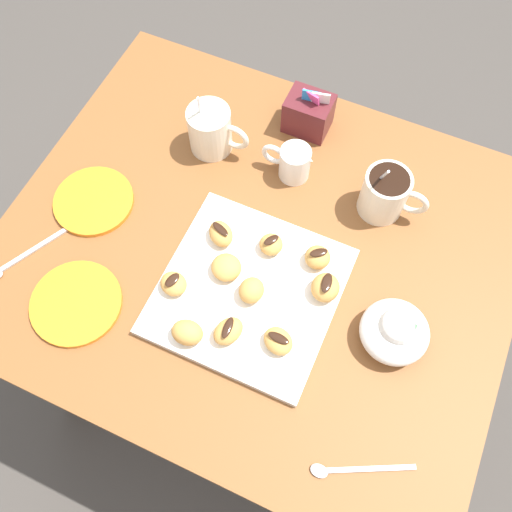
{
  "coord_description": "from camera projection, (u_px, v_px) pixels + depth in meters",
  "views": [
    {
      "loc": [
        0.18,
        -0.42,
        1.63
      ],
      "look_at": [
        0.01,
        -0.03,
        0.74
      ],
      "focal_mm": 38.54,
      "sensor_mm": 36.0,
      "label": 1
    }
  ],
  "objects": [
    {
      "name": "beignet_3",
      "position": [
        278.0,
        341.0,
        0.91
      ],
      "size": [
        0.07,
        0.06,
        0.03
      ],
      "primitive_type": "ellipsoid",
      "rotation": [
        0.0,
        0.0,
        5.86
      ],
      "color": "#D19347",
      "rests_on": "pastry_plate_square"
    },
    {
      "name": "beignet_5",
      "position": [
        251.0,
        290.0,
        0.94
      ],
      "size": [
        0.04,
        0.05,
        0.04
      ],
      "primitive_type": "ellipsoid",
      "rotation": [
        0.0,
        0.0,
        4.68
      ],
      "color": "#D19347",
      "rests_on": "pastry_plate_square"
    },
    {
      "name": "chocolate_drizzle_6",
      "position": [
        327.0,
        283.0,
        0.92
      ],
      "size": [
        0.02,
        0.04,
        0.0
      ],
      "primitive_type": "ellipsoid",
      "rotation": [
        0.0,
        0.0,
        1.7
      ],
      "color": "black",
      "rests_on": "beignet_6"
    },
    {
      "name": "coffee_mug_cream_right",
      "position": [
        386.0,
        193.0,
        1.01
      ],
      "size": [
        0.13,
        0.09,
        0.15
      ],
      "color": "silver",
      "rests_on": "dining_table"
    },
    {
      "name": "beignet_4",
      "position": [
        318.0,
        257.0,
        0.97
      ],
      "size": [
        0.06,
        0.06,
        0.04
      ],
      "primitive_type": "ellipsoid",
      "rotation": [
        0.0,
        0.0,
        3.59
      ],
      "color": "#D19347",
      "rests_on": "pastry_plate_square"
    },
    {
      "name": "chocolate_drizzle_3",
      "position": [
        279.0,
        338.0,
        0.89
      ],
      "size": [
        0.04,
        0.02,
        0.0
      ],
      "primitive_type": "ellipsoid",
      "rotation": [
        0.0,
        0.0,
        6.23
      ],
      "color": "black",
      "rests_on": "beignet_3"
    },
    {
      "name": "dining_table",
      "position": [
        257.0,
        277.0,
        1.14
      ],
      "size": [
        0.94,
        0.79,
        0.72
      ],
      "color": "brown",
      "rests_on": "ground_plane"
    },
    {
      "name": "beignet_1",
      "position": [
        228.0,
        331.0,
        0.91
      ],
      "size": [
        0.06,
        0.07,
        0.03
      ],
      "primitive_type": "ellipsoid",
      "rotation": [
        0.0,
        0.0,
        1.18
      ],
      "color": "#D19347",
      "rests_on": "pastry_plate_square"
    },
    {
      "name": "chocolate_drizzle_1",
      "position": [
        228.0,
        328.0,
        0.9
      ],
      "size": [
        0.02,
        0.04,
        0.0
      ],
      "primitive_type": "ellipsoid",
      "rotation": [
        0.0,
        0.0,
        1.65
      ],
      "color": "black",
      "rests_on": "beignet_1"
    },
    {
      "name": "chocolate_drizzle_7",
      "position": [
        220.0,
        229.0,
        0.98
      ],
      "size": [
        0.04,
        0.03,
        0.0
      ],
      "primitive_type": "ellipsoid",
      "rotation": [
        0.0,
        0.0,
        5.92
      ],
      "color": "black",
      "rests_on": "beignet_7"
    },
    {
      "name": "ice_cream_bowl",
      "position": [
        395.0,
        331.0,
        0.91
      ],
      "size": [
        0.12,
        0.12,
        0.09
      ],
      "color": "white",
      "rests_on": "dining_table"
    },
    {
      "name": "pastry_plate_square",
      "position": [
        249.0,
        291.0,
        0.97
      ],
      "size": [
        0.3,
        0.3,
        0.02
      ],
      "primitive_type": "cube",
      "color": "white",
      "rests_on": "dining_table"
    },
    {
      "name": "beignet_7",
      "position": [
        221.0,
        234.0,
        0.99
      ],
      "size": [
        0.07,
        0.07,
        0.03
      ],
      "primitive_type": "ellipsoid",
      "rotation": [
        0.0,
        0.0,
        5.58
      ],
      "color": "#D19347",
      "rests_on": "pastry_plate_square"
    },
    {
      "name": "coffee_mug_cream_left",
      "position": [
        211.0,
        129.0,
        1.07
      ],
      "size": [
        0.13,
        0.09,
        0.15
      ],
      "color": "silver",
      "rests_on": "dining_table"
    },
    {
      "name": "beignet_8",
      "position": [
        226.0,
        267.0,
        0.96
      ],
      "size": [
        0.07,
        0.07,
        0.03
      ],
      "primitive_type": "ellipsoid",
      "rotation": [
        0.0,
        0.0,
        5.94
      ],
      "color": "#D19347",
      "rests_on": "pastry_plate_square"
    },
    {
      "name": "loose_spoon_by_plate",
      "position": [
        350.0,
        470.0,
        0.85
      ],
      "size": [
        0.15,
        0.08,
        0.01
      ],
      "color": "silver",
      "rests_on": "dining_table"
    },
    {
      "name": "beignet_0",
      "position": [
        174.0,
        284.0,
        0.95
      ],
      "size": [
        0.06,
        0.06,
        0.03
      ],
      "primitive_type": "ellipsoid",
      "rotation": [
        0.0,
        0.0,
        1.26
      ],
      "color": "#D19347",
      "rests_on": "pastry_plate_square"
    },
    {
      "name": "ground_plane",
      "position": [
        257.0,
        353.0,
        1.67
      ],
      "size": [
        8.0,
        8.0,
        0.0
      ],
      "primitive_type": "plane",
      "color": "#423D38"
    },
    {
      "name": "chocolate_drizzle_9",
      "position": [
        271.0,
        240.0,
        0.97
      ],
      "size": [
        0.03,
        0.03,
        0.0
      ],
      "primitive_type": "ellipsoid",
      "rotation": [
        0.0,
        0.0,
        4.15
      ],
      "color": "black",
      "rests_on": "beignet_9"
    },
    {
      "name": "loose_spoon_near_saucer",
      "position": [
        20.0,
        258.0,
        1.0
      ],
      "size": [
        0.09,
        0.14,
        0.01
      ],
      "color": "silver",
      "rests_on": "dining_table"
    },
    {
      "name": "cream_pitcher_white",
      "position": [
        292.0,
        161.0,
        1.05
      ],
      "size": [
        0.1,
        0.06,
        0.07
      ],
      "color": "white",
      "rests_on": "dining_table"
    },
    {
      "name": "chocolate_drizzle_4",
      "position": [
        319.0,
        253.0,
        0.95
      ],
      "size": [
        0.03,
        0.03,
        0.0
      ],
      "primitive_type": "ellipsoid",
      "rotation": [
        0.0,
        0.0,
        3.8
      ],
      "color": "black",
      "rests_on": "beignet_4"
    },
    {
      "name": "saucer_orange_right",
      "position": [
        94.0,
        201.0,
        1.05
      ],
      "size": [
        0.15,
        0.15,
        0.01
      ],
      "primitive_type": "cylinder",
      "color": "orange",
      "rests_on": "dining_table"
    },
    {
      "name": "chocolate_drizzle_0",
      "position": [
        172.0,
        280.0,
        0.94
      ],
      "size": [
        0.03,
        0.03,
        0.0
      ],
      "primitive_type": "ellipsoid",
      "rotation": [
        0.0,
        0.0,
        1.28
      ],
      "color": "black",
      "rests_on": "beignet_0"
    },
    {
      "name": "saucer_orange_left",
      "position": [
        76.0,
        303.0,
        0.96
      ],
      "size": [
        0.16,
        0.16,
        0.01
      ],
      "primitive_type": "cylinder",
      "color": "orange",
      "rests_on": "dining_table"
    },
    {
      "name": "beignet_6",
      "position": [
        325.0,
        288.0,
        0.94
      ],
      "size": [
        0.05,
        0.06,
        0.04
      ],
      "primitive_type": "ellipsoid",
      "rotation": [
        0.0,
        0.0,
        1.65
      ],
      "color": "#D19347",
      "rests_on": "pastry_plate_square"
    },
    {
      "name": "beignet_9",
      "position": [
        271.0,
        244.0,
        0.98
      ],
      "size": [
        0.06,
        0.06,
        0.03
      ],
      "primitive_type": "ellipsoid",
      "rotation": [
        0.0,
        0.0,
        4.19
      ],
      "color": "#D19347",
      "rests_on": "pastry_plate_square"
    },
    {
      "name": "sugar_caddy",
      "position": [
        308.0,
        113.0,
        1.1
      ],
      "size": [
        0.09,
        0.07,
        0.11
      ],
      "color": "#561E23",
      "rests_on": "dining_table"
    },
    {
      "name": "beignet_2",
      "position": [
        187.0,
        333.0,
        0.91
      ],
      "size": [
        0.06,
        0.05,
        0.04
      ],
      "primitive_type": "ellipsoid",
      "rotation": [
        0.0,
        0.0,
        1.69
      ],
      "color": "#D19347",
      "rests_on": "pastry_plate_square"
    }
  ]
}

